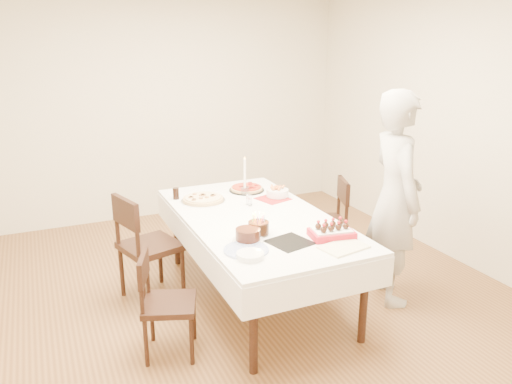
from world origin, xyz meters
name	(u,v)px	position (x,y,z in m)	size (l,w,h in m)	color
floor	(250,298)	(0.00, 0.00, 0.00)	(5.00, 5.00, 0.00)	brown
wall_back	(169,108)	(0.00, 2.50, 1.35)	(4.50, 0.04, 2.70)	beige
wall_right	(462,127)	(2.25, 0.00, 1.35)	(0.04, 5.00, 2.70)	beige
dining_table	(256,257)	(0.06, 0.00, 0.38)	(1.14, 2.14, 0.75)	silver
chair_right_savory	(323,222)	(0.95, 0.37, 0.44)	(0.45, 0.45, 0.88)	black
chair_left_savory	(150,246)	(-0.76, 0.37, 0.48)	(0.49, 0.49, 0.95)	black
chair_left_dessert	(170,304)	(-0.82, -0.49, 0.39)	(0.39, 0.39, 0.77)	black
person	(395,199)	(1.12, -0.45, 0.90)	(0.66, 0.43, 1.80)	beige
pizza_white	(203,199)	(-0.22, 0.56, 0.77)	(0.40, 0.40, 0.04)	beige
pizza_pepperoni	(247,189)	(0.28, 0.71, 0.77)	(0.34, 0.34, 0.04)	red
red_placemat	(273,199)	(0.40, 0.36, 0.75)	(0.26, 0.26, 0.01)	#B21E1E
pasta_bowl	(277,193)	(0.46, 0.40, 0.79)	(0.21, 0.21, 0.07)	white
taper_candle	(245,176)	(0.21, 0.60, 0.94)	(0.08, 0.08, 0.37)	white
shaker_pair	(250,200)	(0.13, 0.27, 0.80)	(0.08, 0.08, 0.10)	white
cola_glass	(176,194)	(-0.42, 0.73, 0.80)	(0.06, 0.06, 0.11)	black
layer_cake	(248,235)	(-0.21, -0.46, 0.80)	(0.23, 0.23, 0.09)	#38180E
cake_board	(290,243)	(0.06, -0.61, 0.75)	(0.28, 0.28, 0.01)	black
birthday_cake	(259,223)	(-0.09, -0.37, 0.84)	(0.16, 0.16, 0.15)	#381F0F
strawberry_box	(332,232)	(0.39, -0.65, 0.79)	(0.32, 0.21, 0.08)	#AE1323
box_lid	(344,248)	(0.36, -0.85, 0.75)	(0.33, 0.22, 0.03)	beige
plate_stack	(250,255)	(-0.31, -0.74, 0.77)	(0.19, 0.19, 0.04)	white
china_plate	(246,250)	(-0.29, -0.61, 0.76)	(0.32, 0.32, 0.01)	white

